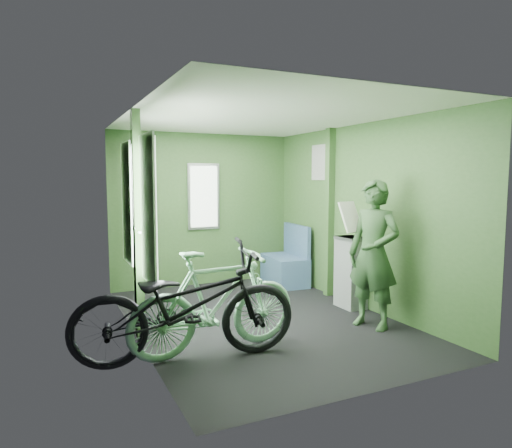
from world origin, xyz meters
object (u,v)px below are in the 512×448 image
(bench_seat, at_px, (286,267))
(passenger, at_px, (373,254))
(bicycle_black, at_px, (187,363))
(waste_box, at_px, (351,272))
(bicycle_mint, at_px, (217,354))

(bench_seat, bearing_deg, passenger, -88.55)
(bicycle_black, relative_size, bench_seat, 2.18)
(passenger, xyz_separation_m, waste_box, (0.26, 0.73, -0.36))
(bicycle_mint, bearing_deg, bench_seat, -45.38)
(waste_box, bearing_deg, passenger, -109.57)
(bicycle_mint, height_order, passenger, passenger)
(bicycle_mint, xyz_separation_m, passenger, (1.81, 0.01, 0.81))
(bicycle_black, xyz_separation_m, bench_seat, (2.26, 2.30, 0.27))
(passenger, bearing_deg, bicycle_black, -108.57)
(bicycle_black, distance_m, passenger, 2.27)
(bicycle_mint, height_order, waste_box, waste_box)
(waste_box, bearing_deg, bicycle_black, -160.99)
(bicycle_black, xyz_separation_m, bicycle_mint, (0.31, 0.08, 0.00))
(bicycle_black, distance_m, bicycle_mint, 0.32)
(waste_box, distance_m, bench_seat, 1.49)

